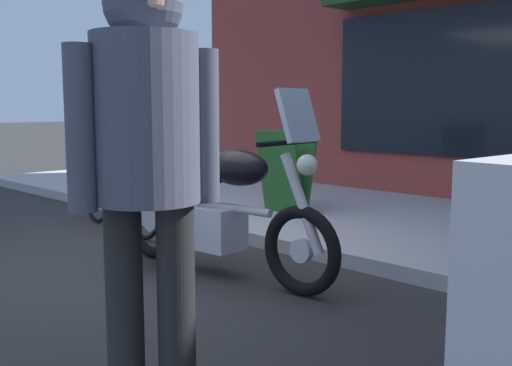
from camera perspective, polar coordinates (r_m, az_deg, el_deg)
The scene contains 5 objects.
ground_plane at distance 4.89m, azimuth -11.26°, elevation -7.78°, with size 80.00×80.00×0.00m, color #292929.
touring_motorcycle at distance 4.51m, azimuth -5.16°, elevation -1.19°, with size 2.16×0.78×1.39m.
parked_bicycle at distance 6.22m, azimuth -13.13°, elevation -1.20°, with size 1.71×0.48×0.91m.
pedestrian_walking at distance 2.16m, azimuth -10.43°, elevation 3.15°, with size 0.48×0.54×1.76m.
sandwich_board_sign at distance 6.41m, azimuth 2.92°, elevation 1.13°, with size 0.55×0.40×0.89m.
Camera 1 is at (3.95, -2.59, 1.27)m, focal length 41.72 mm.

